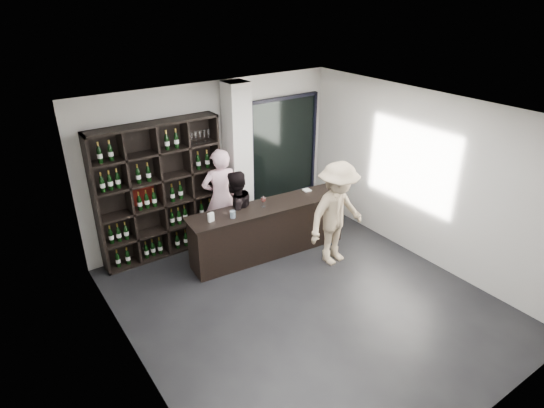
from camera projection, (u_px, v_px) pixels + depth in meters
floor at (305, 302)px, 6.96m from camera, size 5.00×5.50×0.01m
wine_shelf at (160, 191)px, 7.74m from camera, size 2.20×0.35×2.40m
structural_column at (238, 162)px, 8.33m from camera, size 0.40×0.40×2.90m
glass_panel at (284, 149)px, 9.13m from camera, size 1.60×0.08×2.10m
tasting_counter at (269, 229)px, 8.02m from camera, size 2.91×0.61×0.96m
taster_pink at (221, 198)px, 8.16m from camera, size 0.76×0.59×1.84m
taster_black at (236, 213)px, 7.94m from camera, size 0.86×0.73×1.55m
customer at (337, 214)px, 7.60m from camera, size 1.24×0.79×1.84m
wine_glass at (263, 201)px, 7.71m from camera, size 0.11×0.11×0.22m
spit_cup at (233, 214)px, 7.37m from camera, size 0.11×0.11×0.12m
napkin_stack at (307, 190)px, 8.36m from camera, size 0.14×0.14×0.02m
card_stand at (211, 217)px, 7.25m from camera, size 0.11×0.07×0.15m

